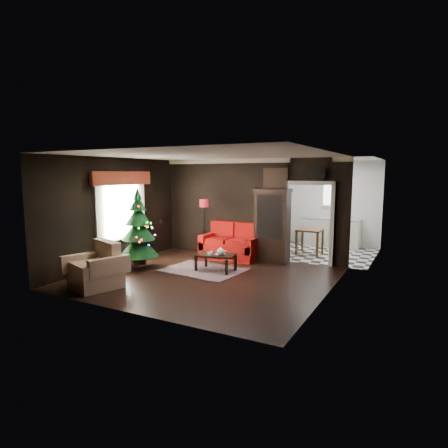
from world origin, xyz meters
The scene contains 26 objects.
floor centered at (0.00, 0.00, 0.00)m, with size 5.50×5.50×0.00m, color black.
ceiling centered at (0.00, 0.00, 2.80)m, with size 5.50×5.50×0.00m, color white.
wall_back centered at (0.00, 2.50, 1.40)m, with size 5.50×5.50×0.00m, color black.
wall_front centered at (0.00, -2.50, 1.40)m, with size 5.50×5.50×0.00m, color black.
wall_left centered at (-2.75, 0.00, 1.40)m, with size 5.50×5.50×0.00m, color black.
wall_right centered at (2.75, 0.00, 1.40)m, with size 5.50×5.50×0.00m, color black.
doorway centered at (1.70, 2.50, 1.05)m, with size 1.10×0.10×2.10m, color #F1E7CE, non-canonical shape.
left_window centered at (-2.71, 0.20, 1.45)m, with size 0.05×1.60×1.40m, color white.
valance centered at (-2.63, 0.20, 2.27)m, with size 0.12×2.10×0.35m, color maroon.
kitchen_floor centered at (1.70, 4.00, 0.00)m, with size 3.00×3.00×0.00m, color white.
kitchen_window centered at (1.70, 5.45, 1.70)m, with size 0.70×0.06×0.70m, color white.
rug centered at (-0.41, 0.57, 0.01)m, with size 1.90×1.39×0.01m, color #4B3745.
loveseat centered at (-0.40, 2.05, 0.50)m, with size 1.70×0.90×1.00m, color #9F0D08, non-canonical shape.
curio_cabinet centered at (0.75, 2.27, 0.95)m, with size 0.90×0.45×1.90m, color black, non-canonical shape.
floor_lamp centered at (-1.21, 1.95, 0.83)m, with size 0.28×0.28×1.66m, color black, non-canonical shape.
christmas_tree centered at (-1.97, 0.00, 1.05)m, with size 0.99×0.99×1.89m, color black, non-canonical shape.
armchair centered at (-1.67, -1.71, 0.46)m, with size 0.95×0.95×0.97m, color tan, non-canonical shape.
coffee_table centered at (-0.10, 0.66, 0.22)m, with size 0.92×0.55×0.41m, color black, non-canonical shape.
teapot centered at (0.07, 0.58, 0.52)m, with size 0.20×0.20×0.19m, color white, non-canonical shape.
cup_a centered at (-0.21, 0.63, 0.46)m, with size 0.08×0.08×0.07m, color white.
cup_b centered at (-0.20, 0.50, 0.46)m, with size 0.08×0.08×0.07m, color white.
book centered at (-0.07, 0.70, 0.55)m, with size 0.18×0.02×0.25m, color #927E54.
wall_clock centered at (1.95, 2.45, 2.38)m, with size 0.32×0.32×0.06m, color white.
painting centered at (0.75, 2.46, 2.25)m, with size 0.62×0.05×0.52m, color #A76C45.
kitchen_counter centered at (1.70, 5.20, 0.45)m, with size 1.80×0.60×0.90m, color silver.
kitchen_table centered at (1.40, 3.70, 0.38)m, with size 0.70×0.70×0.75m, color brown, non-canonical shape.
Camera 1 is at (4.35, -7.23, 2.39)m, focal length 30.15 mm.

